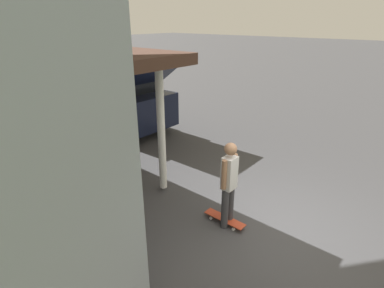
{
  "coord_description": "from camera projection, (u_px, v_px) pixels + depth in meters",
  "views": [
    {
      "loc": [
        -4.2,
        -1.58,
        3.52
      ],
      "look_at": [
        0.57,
        2.46,
        0.9
      ],
      "focal_mm": 28.0,
      "sensor_mm": 36.0,
      "label": 1
    }
  ],
  "objects": [
    {
      "name": "ground_plane",
      "position": [
        278.0,
        236.0,
        5.26
      ],
      "size": [
        120.0,
        120.0,
        0.0
      ],
      "primitive_type": "plane",
      "color": "#3D3D3F"
    },
    {
      "name": "suv_parked",
      "position": [
        108.0,
        96.0,
        10.45
      ],
      "size": [
        2.1,
        5.56,
        2.59
      ],
      "color": "black",
      "rests_on": "ground_plane"
    },
    {
      "name": "skateboarder",
      "position": [
        229.0,
        182.0,
        5.19
      ],
      "size": [
        0.41,
        0.22,
        1.64
      ],
      "color": "#38383D",
      "rests_on": "ground_plane"
    },
    {
      "name": "skateboard",
      "position": [
        225.0,
        219.0,
        5.56
      ],
      "size": [
        0.21,
        0.82,
        0.1
      ],
      "color": "#B73D23",
      "rests_on": "ground_plane"
    }
  ]
}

